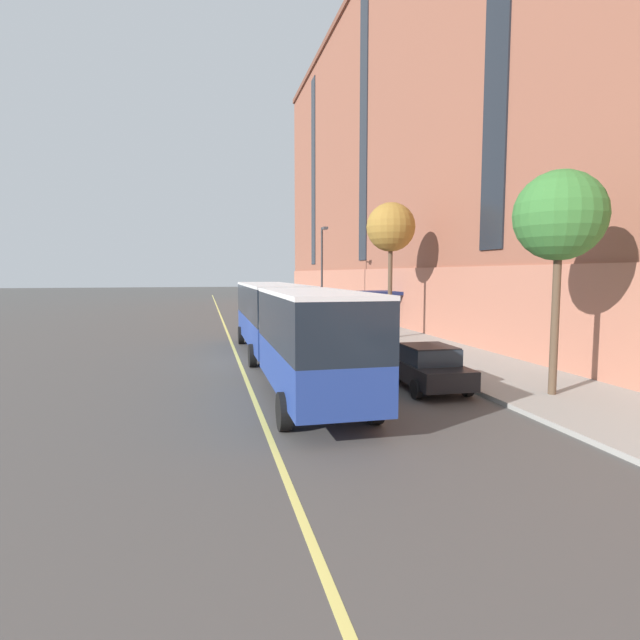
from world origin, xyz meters
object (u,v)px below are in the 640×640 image
at_px(parked_car_navy_1, 320,320).
at_px(parked_car_champagne_3, 282,306).
at_px(street_tree_mid_block, 391,228).
at_px(city_bus, 283,321).
at_px(street_lamp, 323,265).
at_px(street_tree_near_corner, 560,217).
at_px(parked_car_black_0, 426,367).
at_px(parked_car_navy_4, 296,311).

relative_size(parked_car_navy_1, parked_car_champagne_3, 1.02).
bearing_deg(parked_car_navy_1, street_tree_mid_block, -59.28).
relative_size(city_bus, street_lamp, 2.60).
relative_size(city_bus, parked_car_navy_1, 4.47).
xyz_separation_m(street_tree_near_corner, street_lamp, (-1.46, 25.87, -1.05)).
height_order(parked_car_champagne_3, street_tree_mid_block, street_tree_mid_block).
distance_m(city_bus, street_lamp, 20.16).
xyz_separation_m(parked_car_champagne_3, street_lamp, (1.76, -10.07, 3.96)).
relative_size(street_tree_near_corner, street_tree_mid_block, 0.88).
bearing_deg(parked_car_black_0, street_tree_near_corner, -33.09).
relative_size(parked_car_black_0, street_tree_near_corner, 0.61).
bearing_deg(street_tree_mid_block, street_lamp, 97.34).
bearing_deg(city_bus, street_tree_near_corner, -41.88).
bearing_deg(parked_car_navy_1, city_bus, -109.55).
bearing_deg(parked_car_champagne_3, parked_car_navy_4, -89.39).
height_order(street_tree_near_corner, street_lamp, street_lamp).
relative_size(parked_car_navy_1, street_lamp, 0.58).
distance_m(city_bus, parked_car_champagne_3, 29.42).
bearing_deg(street_tree_mid_block, city_bus, -135.24).
height_order(street_tree_mid_block, street_lamp, street_tree_mid_block).
height_order(parked_car_black_0, parked_car_champagne_3, same).
relative_size(city_bus, parked_car_black_0, 4.54).
height_order(city_bus, parked_car_navy_1, city_bus).
distance_m(parked_car_navy_1, parked_car_navy_4, 9.00).
xyz_separation_m(city_bus, parked_car_champagne_3, (4.47, 29.05, -1.27)).
bearing_deg(parked_car_navy_4, street_tree_mid_block, -77.55).
bearing_deg(city_bus, parked_car_black_0, -47.41).
height_order(parked_car_navy_1, street_lamp, street_lamp).
bearing_deg(street_tree_mid_block, parked_car_navy_4, 102.45).
relative_size(parked_car_navy_1, parked_car_navy_4, 0.93).
distance_m(city_bus, street_tree_near_corner, 10.98).
height_order(parked_car_black_0, street_lamp, street_lamp).
xyz_separation_m(parked_car_champagne_3, street_tree_mid_block, (3.22, -21.43, 5.93)).
bearing_deg(street_tree_near_corner, street_tree_mid_block, 90.00).
bearing_deg(street_tree_near_corner, parked_car_black_0, 146.91).
bearing_deg(street_tree_near_corner, city_bus, 138.12).
relative_size(parked_car_black_0, street_lamp, 0.57).
bearing_deg(parked_car_champagne_3, parked_car_black_0, -90.25).
height_order(parked_car_navy_1, parked_car_champagne_3, same).
height_order(parked_car_champagne_3, street_tree_near_corner, street_tree_near_corner).
bearing_deg(parked_car_black_0, parked_car_navy_4, 89.51).
bearing_deg(street_tree_mid_block, street_tree_near_corner, -90.00).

